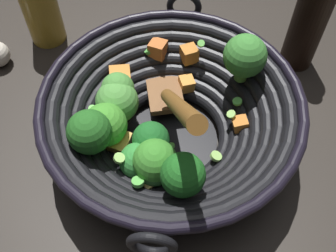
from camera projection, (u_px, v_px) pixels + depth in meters
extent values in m
plane|color=#28231E|center=(167.00, 142.00, 0.60)|extent=(4.00, 4.00, 0.00)
cylinder|color=black|center=(167.00, 140.00, 0.59)|extent=(0.13, 0.13, 0.01)
torus|color=black|center=(167.00, 134.00, 0.58)|extent=(0.18, 0.18, 0.02)
torus|color=black|center=(167.00, 130.00, 0.57)|extent=(0.21, 0.21, 0.02)
torus|color=black|center=(167.00, 126.00, 0.56)|extent=(0.23, 0.23, 0.02)
torus|color=black|center=(167.00, 121.00, 0.55)|extent=(0.26, 0.26, 0.02)
torus|color=black|center=(167.00, 117.00, 0.54)|extent=(0.28, 0.28, 0.02)
torus|color=black|center=(167.00, 112.00, 0.53)|extent=(0.31, 0.31, 0.02)
torus|color=black|center=(167.00, 107.00, 0.52)|extent=(0.33, 0.33, 0.02)
torus|color=black|center=(167.00, 102.00, 0.52)|extent=(0.35, 0.35, 0.01)
torus|color=black|center=(147.00, 245.00, 0.41)|extent=(0.05, 0.02, 0.05)
torus|color=black|center=(181.00, 7.00, 0.62)|extent=(0.05, 0.02, 0.05)
cylinder|color=#8AAF5B|center=(152.00, 173.00, 0.52)|extent=(0.03, 0.03, 0.02)
sphere|color=#3C8D2D|center=(151.00, 161.00, 0.49)|extent=(0.06, 0.06, 0.06)
cylinder|color=#5D9A4D|center=(116.00, 116.00, 0.58)|extent=(0.03, 0.03, 0.02)
sphere|color=#549D44|center=(114.00, 102.00, 0.55)|extent=(0.06, 0.06, 0.06)
cylinder|color=olive|center=(152.00, 176.00, 0.52)|extent=(0.03, 0.03, 0.02)
sphere|color=#2C662B|center=(151.00, 166.00, 0.50)|extent=(0.05, 0.05, 0.05)
cylinder|color=#659C3B|center=(135.00, 170.00, 0.54)|extent=(0.03, 0.03, 0.01)
sphere|color=#328A37|center=(134.00, 161.00, 0.52)|extent=(0.05, 0.05, 0.05)
cylinder|color=#77AD4A|center=(105.00, 138.00, 0.54)|extent=(0.03, 0.03, 0.02)
sphere|color=green|center=(102.00, 125.00, 0.52)|extent=(0.06, 0.06, 0.06)
cylinder|color=#68A33A|center=(116.00, 101.00, 0.58)|extent=(0.02, 0.02, 0.01)
sphere|color=#4E953E|center=(114.00, 89.00, 0.56)|extent=(0.05, 0.05, 0.05)
cylinder|color=#56A43F|center=(89.00, 145.00, 0.51)|extent=(0.03, 0.03, 0.02)
sphere|color=#23611F|center=(85.00, 132.00, 0.49)|extent=(0.06, 0.06, 0.06)
cylinder|color=#759C52|center=(178.00, 186.00, 0.48)|extent=(0.03, 0.03, 0.02)
sphere|color=#1E651F|center=(179.00, 175.00, 0.45)|extent=(0.05, 0.05, 0.05)
cylinder|color=#64AC43|center=(238.00, 73.00, 0.57)|extent=(0.02, 0.02, 0.02)
sphere|color=#3D8835|center=(241.00, 56.00, 0.54)|extent=(0.06, 0.06, 0.06)
cylinder|color=#7AB555|center=(148.00, 151.00, 0.55)|extent=(0.03, 0.03, 0.02)
sphere|color=#1C6124|center=(147.00, 140.00, 0.53)|extent=(0.05, 0.05, 0.05)
cube|color=#DCC367|center=(104.00, 130.00, 0.56)|extent=(0.02, 0.02, 0.02)
cube|color=orange|center=(183.00, 84.00, 0.60)|extent=(0.03, 0.03, 0.02)
cube|color=#D9C167|center=(145.00, 181.00, 0.51)|extent=(0.03, 0.03, 0.03)
cube|color=orange|center=(237.00, 122.00, 0.56)|extent=(0.03, 0.03, 0.03)
cube|color=#CF6D32|center=(155.00, 49.00, 0.60)|extent=(0.03, 0.03, 0.03)
cube|color=#C67120|center=(117.00, 79.00, 0.58)|extent=(0.03, 0.03, 0.03)
cube|color=orange|center=(186.00, 54.00, 0.60)|extent=(0.03, 0.03, 0.02)
cube|color=gold|center=(115.00, 143.00, 0.54)|extent=(0.04, 0.04, 0.04)
cylinder|color=#6BC651|center=(89.00, 109.00, 0.54)|extent=(0.01, 0.01, 0.01)
cylinder|color=#99D166|center=(115.00, 158.00, 0.50)|extent=(0.02, 0.01, 0.01)
cylinder|color=#6BC651|center=(198.00, 44.00, 0.58)|extent=(0.01, 0.01, 0.01)
cylinder|color=#99D166|center=(103.00, 95.00, 0.56)|extent=(0.01, 0.01, 0.01)
cylinder|color=#56B247|center=(145.00, 51.00, 0.60)|extent=(0.01, 0.01, 0.01)
cylinder|color=#56B247|center=(134.00, 182.00, 0.48)|extent=(0.02, 0.02, 0.01)
cylinder|color=#6BC651|center=(170.00, 146.00, 0.54)|extent=(0.01, 0.01, 0.01)
cylinder|color=#99D166|center=(212.00, 156.00, 0.53)|extent=(0.02, 0.02, 0.01)
cylinder|color=#56B247|center=(234.00, 101.00, 0.56)|extent=(0.01, 0.01, 0.01)
cylinder|color=#99D166|center=(228.00, 114.00, 0.55)|extent=(0.01, 0.01, 0.01)
cube|color=brown|center=(161.00, 93.00, 0.60)|extent=(0.06, 0.08, 0.01)
cylinder|color=brown|center=(174.00, 106.00, 0.44)|extent=(0.05, 0.19, 0.19)
cylinder|color=black|center=(304.00, 25.00, 0.62)|extent=(0.05, 0.05, 0.16)
cylinder|color=gold|center=(35.00, 0.00, 0.65)|extent=(0.06, 0.06, 0.16)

